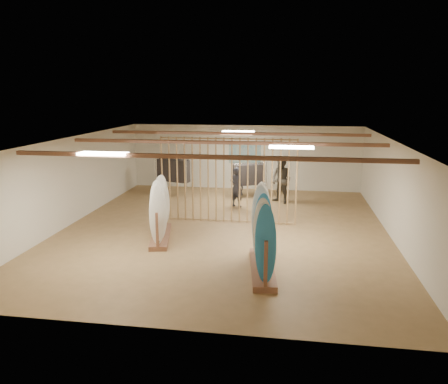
# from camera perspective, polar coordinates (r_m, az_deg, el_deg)

# --- Properties ---
(floor) EXTENTS (12.00, 12.00, 0.00)m
(floor) POSITION_cam_1_polar(r_m,az_deg,el_deg) (13.72, 0.00, -4.89)
(floor) COLOR #A17C4E
(floor) RESTS_ON ground
(ceiling) EXTENTS (12.00, 12.00, 0.00)m
(ceiling) POSITION_cam_1_polar(r_m,az_deg,el_deg) (13.13, 0.00, 6.82)
(ceiling) COLOR gray
(ceiling) RESTS_ON ground
(wall_back) EXTENTS (12.00, 0.00, 12.00)m
(wall_back) POSITION_cam_1_polar(r_m,az_deg,el_deg) (19.22, 2.73, 4.53)
(wall_back) COLOR white
(wall_back) RESTS_ON ground
(wall_front) EXTENTS (12.00, 0.00, 12.00)m
(wall_front) POSITION_cam_1_polar(r_m,az_deg,el_deg) (7.71, -6.88, -8.41)
(wall_front) COLOR white
(wall_front) RESTS_ON ground
(wall_left) EXTENTS (0.00, 12.00, 12.00)m
(wall_left) POSITION_cam_1_polar(r_m,az_deg,el_deg) (14.94, -19.32, 1.40)
(wall_left) COLOR white
(wall_left) RESTS_ON ground
(wall_right) EXTENTS (0.00, 12.00, 12.00)m
(wall_right) POSITION_cam_1_polar(r_m,az_deg,el_deg) (13.54, 21.40, 0.11)
(wall_right) COLOR white
(wall_right) RESTS_ON ground
(ceiling_slats) EXTENTS (9.50, 6.12, 0.10)m
(ceiling_slats) POSITION_cam_1_polar(r_m,az_deg,el_deg) (13.14, 0.00, 6.47)
(ceiling_slats) COLOR brown
(ceiling_slats) RESTS_ON ground
(light_panels) EXTENTS (1.20, 0.35, 0.06)m
(light_panels) POSITION_cam_1_polar(r_m,az_deg,el_deg) (13.14, 0.00, 6.56)
(light_panels) COLOR white
(light_panels) RESTS_ON ground
(bamboo_partition) EXTENTS (4.45, 0.05, 2.78)m
(bamboo_partition) POSITION_cam_1_polar(r_m,az_deg,el_deg) (14.13, 0.49, 1.51)
(bamboo_partition) COLOR tan
(bamboo_partition) RESTS_ON ground
(poster) EXTENTS (1.40, 0.03, 0.90)m
(poster) POSITION_cam_1_polar(r_m,az_deg,el_deg) (19.17, 2.73, 5.11)
(poster) COLOR teal
(poster) RESTS_ON ground
(rack_left) EXTENTS (0.95, 2.27, 1.79)m
(rack_left) POSITION_cam_1_polar(r_m,az_deg,el_deg) (12.84, -8.33, -3.42)
(rack_left) COLOR brown
(rack_left) RESTS_ON floor
(rack_right) EXTENTS (0.82, 2.45, 1.94)m
(rack_right) POSITION_cam_1_polar(r_m,az_deg,el_deg) (10.43, 5.07, -6.91)
(rack_right) COLOR brown
(rack_right) RESTS_ON floor
(clothing_rack_a) EXTENTS (1.44, 0.79, 1.61)m
(clothing_rack_a) POSITION_cam_1_polar(r_m,az_deg,el_deg) (18.12, -6.62, 2.82)
(clothing_rack_a) COLOR silver
(clothing_rack_a) RESTS_ON floor
(clothing_rack_b) EXTENTS (1.29, 0.83, 1.46)m
(clothing_rack_b) POSITION_cam_1_polar(r_m,az_deg,el_deg) (17.61, 3.28, 2.27)
(clothing_rack_b) COLOR silver
(clothing_rack_b) RESTS_ON floor
(shopper_a) EXTENTS (0.74, 0.63, 1.70)m
(shopper_a) POSITION_cam_1_polar(r_m,az_deg,el_deg) (16.20, 1.66, 0.99)
(shopper_a) COLOR #282830
(shopper_a) RESTS_ON floor
(shopper_b) EXTENTS (1.25, 1.22, 2.05)m
(shopper_b) POSITION_cam_1_polar(r_m,az_deg,el_deg) (16.86, 7.51, 1.97)
(shopper_b) COLOR #403A31
(shopper_b) RESTS_ON floor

